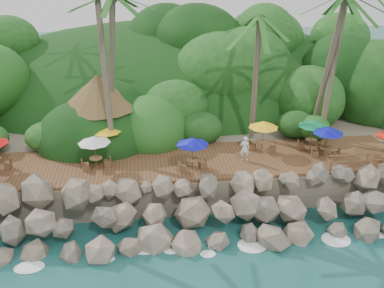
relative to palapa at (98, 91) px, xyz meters
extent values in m
plane|color=#19514F|center=(5.67, -9.76, -5.79)|extent=(140.00, 140.00, 0.00)
cube|color=gray|center=(5.67, 6.24, -4.74)|extent=(32.00, 25.20, 2.10)
ellipsoid|color=#143811|center=(5.67, 13.74, -5.79)|extent=(44.80, 28.00, 15.40)
cube|color=brown|center=(5.67, -3.76, -3.59)|extent=(26.00, 5.00, 0.20)
ellipsoid|color=white|center=(-3.33, -9.46, -5.76)|extent=(1.20, 0.80, 0.06)
ellipsoid|color=white|center=(-0.33, -9.46, -5.76)|extent=(1.20, 0.80, 0.06)
ellipsoid|color=white|center=(2.67, -9.46, -5.76)|extent=(1.20, 0.80, 0.06)
ellipsoid|color=white|center=(5.67, -9.46, -5.76)|extent=(1.20, 0.80, 0.06)
ellipsoid|color=white|center=(8.67, -9.46, -5.76)|extent=(1.20, 0.80, 0.06)
ellipsoid|color=white|center=(11.67, -9.46, -5.76)|extent=(1.20, 0.80, 0.06)
ellipsoid|color=white|center=(14.67, -9.46, -5.76)|extent=(1.20, 0.80, 0.06)
cylinder|color=brown|center=(0.61, -1.46, 3.53)|extent=(0.96, 3.61, 13.75)
cylinder|color=brown|center=(0.98, -0.56, 1.27)|extent=(1.33, 1.29, 9.50)
cylinder|color=brown|center=(10.21, -0.76, 0.62)|extent=(0.53, 1.09, 8.22)
ellipsoid|color=#23601E|center=(10.21, -0.76, 4.72)|extent=(6.00, 6.00, 2.40)
cylinder|color=brown|center=(15.37, -0.89, 1.85)|extent=(1.76, 1.93, 10.58)
cylinder|color=brown|center=(14.99, -0.84, 1.23)|extent=(1.12, 1.61, 9.40)
cylinder|color=brown|center=(-1.40, -1.40, -2.29)|extent=(0.16, 0.16, 2.40)
cylinder|color=brown|center=(1.40, -1.40, -2.29)|extent=(0.16, 0.16, 2.40)
cylinder|color=brown|center=(-1.40, 1.40, -2.29)|extent=(0.16, 0.16, 2.40)
cylinder|color=brown|center=(1.40, 1.40, -2.29)|extent=(0.16, 0.16, 2.40)
cone|color=brown|center=(0.00, 0.00, 0.01)|extent=(5.00, 5.00, 2.20)
cylinder|color=brown|center=(10.30, -2.95, -3.15)|extent=(0.07, 0.07, 0.67)
cylinder|color=brown|center=(10.30, -2.95, -2.81)|extent=(0.76, 0.76, 0.05)
cylinder|color=brown|center=(10.30, -2.95, -2.49)|extent=(0.05, 0.05, 1.99)
cone|color=yellow|center=(10.30, -2.95, -1.63)|extent=(1.90, 1.90, 0.41)
cube|color=brown|center=(9.73, -2.69, -3.28)|extent=(0.50, 0.50, 0.42)
cube|color=brown|center=(10.88, -3.22, -3.28)|extent=(0.50, 0.50, 0.42)
cube|color=brown|center=(-5.28, -3.56, -3.28)|extent=(0.40, 0.40, 0.42)
cylinder|color=brown|center=(5.55, -5.07, -3.15)|extent=(0.07, 0.07, 0.67)
cylinder|color=brown|center=(5.55, -5.07, -2.81)|extent=(0.76, 0.76, 0.05)
cylinder|color=brown|center=(5.55, -5.07, -2.49)|extent=(0.05, 0.05, 1.99)
cone|color=#0D10B2|center=(5.55, -5.07, -1.63)|extent=(1.90, 1.90, 0.41)
cube|color=brown|center=(4.94, -5.24, -3.28)|extent=(0.47, 0.47, 0.42)
cube|color=brown|center=(6.16, -4.89, -3.28)|extent=(0.47, 0.47, 0.42)
cylinder|color=brown|center=(-0.06, -4.16, -3.15)|extent=(0.07, 0.07, 0.67)
cylinder|color=brown|center=(-0.06, -4.16, -2.81)|extent=(0.76, 0.76, 0.05)
cylinder|color=brown|center=(-0.06, -4.16, -2.49)|extent=(0.05, 0.05, 1.99)
cone|color=silver|center=(-0.06, -4.16, -1.63)|extent=(1.90, 1.90, 0.41)
cube|color=brown|center=(-0.68, -4.28, -3.28)|extent=(0.45, 0.45, 0.42)
cube|color=brown|center=(0.56, -4.04, -3.28)|extent=(0.45, 0.45, 0.42)
cube|color=brown|center=(16.86, -5.54, -3.28)|extent=(0.47, 0.47, 0.42)
cylinder|color=brown|center=(13.96, -4.34, -3.15)|extent=(0.07, 0.07, 0.67)
cylinder|color=brown|center=(13.96, -4.34, -2.81)|extent=(0.76, 0.76, 0.05)
cylinder|color=brown|center=(13.96, -4.34, -2.49)|extent=(0.05, 0.05, 1.99)
cone|color=#0C0FA6|center=(13.96, -4.34, -1.63)|extent=(1.90, 1.90, 0.41)
cube|color=brown|center=(13.35, -4.18, -3.28)|extent=(0.46, 0.46, 0.42)
cube|color=brown|center=(14.58, -4.49, -3.28)|extent=(0.46, 0.46, 0.42)
cylinder|color=brown|center=(0.54, -2.44, -3.15)|extent=(0.07, 0.07, 0.67)
cylinder|color=brown|center=(0.54, -2.44, -2.81)|extent=(0.76, 0.76, 0.05)
cylinder|color=brown|center=(0.54, -2.44, -2.49)|extent=(0.05, 0.05, 1.99)
cone|color=yellow|center=(0.54, -2.44, -1.63)|extent=(1.90, 1.90, 0.41)
cube|color=brown|center=(-0.09, -2.34, -3.28)|extent=(0.43, 0.43, 0.42)
cube|color=brown|center=(1.17, -2.54, -3.28)|extent=(0.43, 0.43, 0.42)
cylinder|color=brown|center=(13.49, -3.10, -3.15)|extent=(0.07, 0.07, 0.67)
cylinder|color=brown|center=(13.49, -3.10, -2.81)|extent=(0.76, 0.76, 0.05)
cylinder|color=brown|center=(13.49, -3.10, -2.49)|extent=(0.05, 0.05, 1.99)
cone|color=#0C743F|center=(13.49, -3.10, -1.63)|extent=(1.90, 1.90, 0.41)
cube|color=brown|center=(12.86, -3.01, -3.28)|extent=(0.43, 0.43, 0.42)
cube|color=brown|center=(14.11, -3.20, -3.28)|extent=(0.43, 0.43, 0.42)
cylinder|color=brown|center=(13.57, -6.11, -2.99)|extent=(0.10, 0.10, 1.00)
cylinder|color=brown|center=(14.67, -6.11, -2.99)|extent=(0.10, 0.10, 1.00)
cylinder|color=brown|center=(15.77, -6.11, -2.99)|extent=(0.10, 0.10, 1.00)
imported|color=silver|center=(8.87, -4.16, -2.69)|extent=(0.63, 0.46, 1.60)
camera|label=1|loc=(2.85, -27.48, 8.20)|focal=40.39mm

